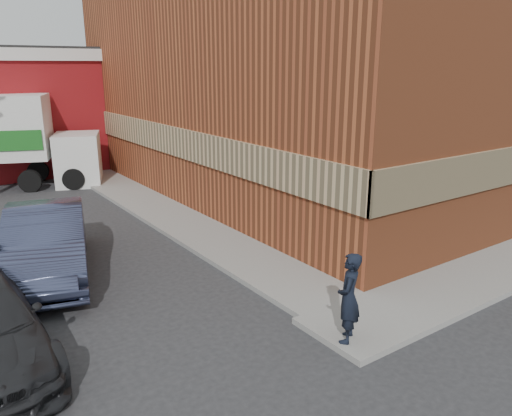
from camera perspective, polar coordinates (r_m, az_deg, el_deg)
ground at (r=10.26m, az=6.33°, el=-12.21°), size 90.00×90.00×0.00m
brick_building at (r=21.42m, az=8.10°, el=15.49°), size 14.25×18.25×9.36m
sidewalk_west at (r=17.73m, az=-11.59°, el=0.08°), size 1.80×18.00×0.12m
man at (r=8.96m, az=10.55°, el=-10.05°), size 0.72×0.67×1.64m
sedan at (r=12.74m, az=-22.82°, el=-3.64°), size 3.00×5.28×1.64m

